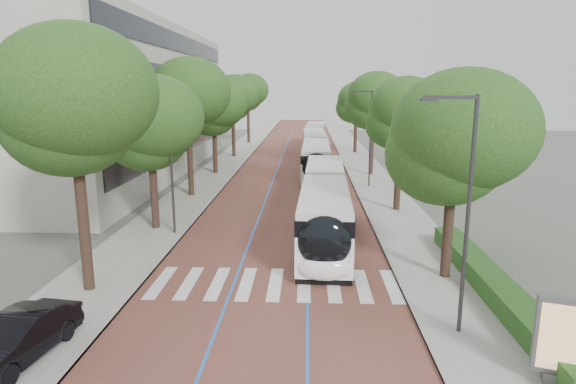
{
  "coord_description": "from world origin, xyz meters",
  "views": [
    {
      "loc": [
        1.55,
        -18.39,
        8.31
      ],
      "look_at": [
        0.43,
        8.81,
        2.4
      ],
      "focal_mm": 30.0,
      "sensor_mm": 36.0,
      "label": 1
    }
  ],
  "objects": [
    {
      "name": "ground",
      "position": [
        0.0,
        0.0,
        0.0
      ],
      "size": [
        160.0,
        160.0,
        0.0
      ],
      "primitive_type": "plane",
      "color": "#51544C",
      "rests_on": "ground"
    },
    {
      "name": "road",
      "position": [
        0.0,
        40.0,
        0.01
      ],
      "size": [
        11.0,
        140.0,
        0.02
      ],
      "primitive_type": "cube",
      "color": "brown",
      "rests_on": "ground"
    },
    {
      "name": "sidewalk_left",
      "position": [
        -7.5,
        40.0,
        0.06
      ],
      "size": [
        4.0,
        140.0,
        0.12
      ],
      "primitive_type": "cube",
      "color": "gray",
      "rests_on": "ground"
    },
    {
      "name": "sidewalk_right",
      "position": [
        7.5,
        40.0,
        0.06
      ],
      "size": [
        4.0,
        140.0,
        0.12
      ],
      "primitive_type": "cube",
      "color": "gray",
      "rests_on": "ground"
    },
    {
      "name": "kerb_left",
      "position": [
        -5.6,
        40.0,
        0.06
      ],
      "size": [
        0.2,
        140.0,
        0.14
      ],
      "primitive_type": "cube",
      "color": "gray",
      "rests_on": "ground"
    },
    {
      "name": "kerb_right",
      "position": [
        5.6,
        40.0,
        0.06
      ],
      "size": [
        0.2,
        140.0,
        0.14
      ],
      "primitive_type": "cube",
      "color": "gray",
      "rests_on": "ground"
    },
    {
      "name": "zebra_crossing",
      "position": [
        0.2,
        1.0,
        0.03
      ],
      "size": [
        10.55,
        3.6,
        0.01
      ],
      "color": "silver",
      "rests_on": "ground"
    },
    {
      "name": "lane_line_left",
      "position": [
        -1.6,
        40.0,
        0.02
      ],
      "size": [
        0.12,
        126.0,
        0.01
      ],
      "primitive_type": "cube",
      "color": "blue",
      "rests_on": "road"
    },
    {
      "name": "lane_line_right",
      "position": [
        1.6,
        40.0,
        0.02
      ],
      "size": [
        0.12,
        126.0,
        0.01
      ],
      "primitive_type": "cube",
      "color": "blue",
      "rests_on": "road"
    },
    {
      "name": "office_building",
      "position": [
        -19.47,
        28.0,
        7.0
      ],
      "size": [
        18.11,
        40.0,
        14.0
      ],
      "color": "#99988E",
      "rests_on": "ground"
    },
    {
      "name": "hedge",
      "position": [
        9.1,
        0.0,
        0.52
      ],
      "size": [
        1.2,
        14.0,
        0.8
      ],
      "primitive_type": "cube",
      "color": "#1E4819",
      "rests_on": "sidewalk_right"
    },
    {
      "name": "streetlight_near",
      "position": [
        6.62,
        -3.0,
        4.82
      ],
      "size": [
        1.82,
        0.2,
        8.0
      ],
      "color": "#333335",
      "rests_on": "sidewalk_right"
    },
    {
      "name": "streetlight_far",
      "position": [
        6.62,
        22.0,
        4.82
      ],
      "size": [
        1.82,
        0.2,
        8.0
      ],
      "color": "#333335",
      "rests_on": "sidewalk_right"
    },
    {
      "name": "lamp_post_left",
      "position": [
        -6.1,
        8.0,
        4.12
      ],
      "size": [
        0.14,
        0.14,
        8.0
      ],
      "primitive_type": "cylinder",
      "color": "#333335",
      "rests_on": "sidewalk_left"
    },
    {
      "name": "trees_left",
      "position": [
        -7.5,
        24.12,
        6.94
      ],
      "size": [
        6.09,
        60.91,
        10.14
      ],
      "color": "black",
      "rests_on": "ground"
    },
    {
      "name": "trees_right",
      "position": [
        7.7,
        20.96,
        6.36
      ],
      "size": [
        6.0,
        47.7,
        9.27
      ],
      "color": "black",
      "rests_on": "ground"
    },
    {
      "name": "lead_bus",
      "position": [
        2.57,
        9.26,
        1.63
      ],
      "size": [
        3.14,
        18.47,
        3.2
      ],
      "rotation": [
        0.0,
        0.0,
        -0.03
      ],
      "color": "black",
      "rests_on": "ground"
    },
    {
      "name": "bus_queued_0",
      "position": [
        2.33,
        25.83,
        1.62
      ],
      "size": [
        2.75,
        12.44,
        3.2
      ],
      "rotation": [
        0.0,
        0.0,
        -0.02
      ],
      "color": "white",
      "rests_on": "ground"
    },
    {
      "name": "bus_queued_1",
      "position": [
        2.36,
        38.4,
        1.62
      ],
      "size": [
        2.8,
        12.45,
        3.2
      ],
      "rotation": [
        0.0,
        0.0,
        0.02
      ],
      "color": "white",
      "rests_on": "ground"
    },
    {
      "name": "bus_queued_2",
      "position": [
        2.66,
        51.5,
        1.62
      ],
      "size": [
        3.1,
        12.5,
        3.2
      ],
      "rotation": [
        0.0,
        0.0,
        -0.05
      ],
      "color": "white",
      "rests_on": "ground"
    },
    {
      "name": "ad_panel",
      "position": [
        8.54,
        -5.96,
        1.49
      ],
      "size": [
        1.3,
        0.7,
        2.61
      ],
      "rotation": [
        0.0,
        0.0,
        -0.3
      ],
      "color": "#59595B",
      "rests_on": "sidewalk_right"
    },
    {
      "name": "parked_car",
      "position": [
        -7.21,
        -5.37,
        0.84
      ],
      "size": [
        2.15,
        4.56,
        1.44
      ],
      "primitive_type": "imported",
      "rotation": [
        0.0,
        0.0,
        -0.15
      ],
      "color": "black",
      "rests_on": "sidewalk_left"
    }
  ]
}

